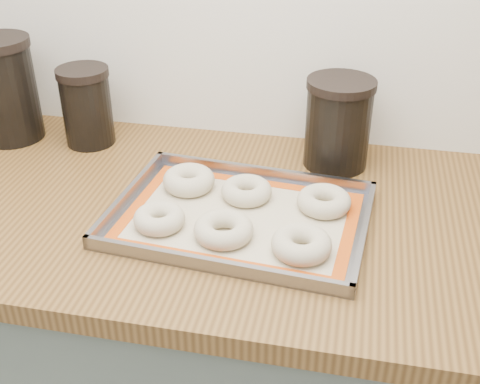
% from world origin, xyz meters
% --- Properties ---
extents(cabinet, '(3.00, 0.65, 0.86)m').
position_xyz_m(cabinet, '(0.00, 1.68, 0.43)').
color(cabinet, '#5A665A').
rests_on(cabinet, floor).
extents(countertop, '(3.06, 0.68, 0.04)m').
position_xyz_m(countertop, '(0.00, 1.68, 0.88)').
color(countertop, brown).
rests_on(countertop, cabinet).
extents(baking_tray, '(0.49, 0.37, 0.03)m').
position_xyz_m(baking_tray, '(0.19, 1.63, 0.91)').
color(baking_tray, gray).
rests_on(baking_tray, countertop).
extents(baking_mat, '(0.44, 0.32, 0.00)m').
position_xyz_m(baking_mat, '(0.19, 1.63, 0.90)').
color(baking_mat, '#C6B793').
rests_on(baking_mat, baking_tray).
extents(bagel_front_left, '(0.12, 0.12, 0.03)m').
position_xyz_m(bagel_front_left, '(0.06, 1.58, 0.92)').
color(bagel_front_left, '#C4B698').
rests_on(bagel_front_left, baking_mat).
extents(bagel_front_mid, '(0.13, 0.13, 0.03)m').
position_xyz_m(bagel_front_mid, '(0.18, 1.57, 0.92)').
color(bagel_front_mid, '#C4B698').
rests_on(bagel_front_mid, baking_mat).
extents(bagel_front_right, '(0.12, 0.12, 0.04)m').
position_xyz_m(bagel_front_right, '(0.31, 1.55, 0.92)').
color(bagel_front_right, '#C4B698').
rests_on(bagel_front_right, baking_mat).
extents(bagel_back_left, '(0.12, 0.12, 0.04)m').
position_xyz_m(bagel_back_left, '(0.07, 1.72, 0.92)').
color(bagel_back_left, '#C4B698').
rests_on(bagel_back_left, baking_mat).
extents(bagel_back_mid, '(0.10, 0.10, 0.03)m').
position_xyz_m(bagel_back_mid, '(0.19, 1.70, 0.92)').
color(bagel_back_mid, '#C4B698').
rests_on(bagel_back_mid, baking_mat).
extents(bagel_back_right, '(0.10, 0.10, 0.03)m').
position_xyz_m(bagel_back_right, '(0.34, 1.69, 0.92)').
color(bagel_back_right, '#C4B698').
rests_on(bagel_back_right, baking_mat).
extents(canister_left, '(0.15, 0.15, 0.23)m').
position_xyz_m(canister_left, '(-0.40, 1.87, 1.02)').
color(canister_left, black).
rests_on(canister_left, countertop).
extents(canister_mid, '(0.11, 0.11, 0.18)m').
position_xyz_m(canister_mid, '(-0.21, 1.88, 0.99)').
color(canister_mid, black).
rests_on(canister_mid, countertop).
extents(canister_right, '(0.14, 0.14, 0.19)m').
position_xyz_m(canister_right, '(0.35, 1.89, 1.00)').
color(canister_right, black).
rests_on(canister_right, countertop).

